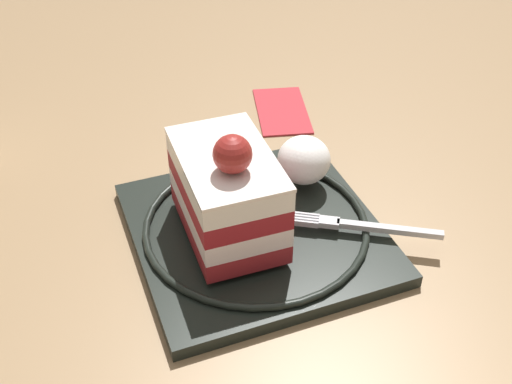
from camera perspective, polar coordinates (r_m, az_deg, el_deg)
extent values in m
plane|color=#90714D|center=(0.51, 3.69, -5.23)|extent=(2.40, 2.40, 0.00)
cube|color=black|center=(0.51, 0.00, -3.60)|extent=(0.22, 0.22, 0.01)
torus|color=black|center=(0.51, 0.00, -2.90)|extent=(0.21, 0.21, 0.01)
cube|color=maroon|center=(0.50, -2.46, -2.54)|extent=(0.11, 0.08, 0.02)
cube|color=white|center=(0.49, -2.51, -1.07)|extent=(0.11, 0.08, 0.02)
cube|color=maroon|center=(0.48, -2.56, 0.46)|extent=(0.11, 0.08, 0.02)
cube|color=white|center=(0.47, -2.62, 2.06)|extent=(0.11, 0.08, 0.02)
cube|color=white|center=(0.46, -2.65, 3.04)|extent=(0.11, 0.08, 0.00)
sphere|color=maroon|center=(0.44, -2.20, 3.74)|extent=(0.03, 0.03, 0.03)
ellipsoid|color=white|center=(0.54, 4.27, 2.85)|extent=(0.04, 0.04, 0.04)
cube|color=silver|center=(0.51, 11.76, -3.25)|extent=(0.03, 0.08, 0.00)
cube|color=silver|center=(0.51, 6.50, -2.69)|extent=(0.02, 0.02, 0.00)
cube|color=silver|center=(0.51, 4.29, -2.08)|extent=(0.01, 0.02, 0.00)
cube|color=silver|center=(0.51, 4.24, -2.32)|extent=(0.01, 0.02, 0.00)
cube|color=silver|center=(0.51, 4.20, -2.56)|extent=(0.01, 0.02, 0.00)
cube|color=silver|center=(0.50, 4.16, -2.80)|extent=(0.01, 0.02, 0.00)
cube|color=#B12E36|center=(0.67, 2.31, 7.27)|extent=(0.10, 0.06, 0.00)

